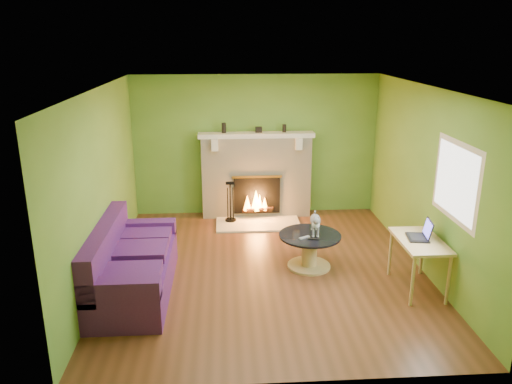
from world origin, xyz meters
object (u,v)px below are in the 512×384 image
sofa (129,267)px  coffee_table (309,248)px  desk (420,246)px  cat (315,223)px

sofa → coffee_table: (2.48, 0.58, -0.07)m
coffee_table → desk: (1.32, -0.75, 0.33)m
coffee_table → cat: bearing=32.0°
coffee_table → desk: bearing=-29.5°
desk → cat: size_ratio=1.81×
desk → cat: (-1.24, 0.80, 0.05)m
sofa → cat: size_ratio=3.92×
sofa → cat: (2.56, 0.63, 0.31)m
coffee_table → sofa: bearing=-166.9°
cat → coffee_table: bearing=-141.3°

